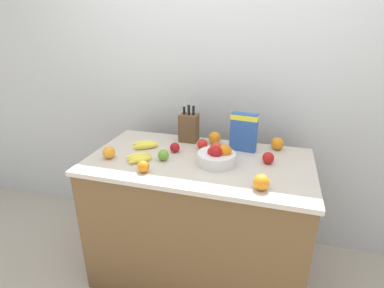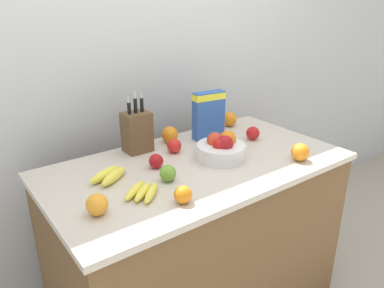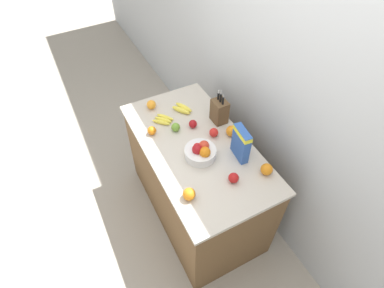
# 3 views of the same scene
# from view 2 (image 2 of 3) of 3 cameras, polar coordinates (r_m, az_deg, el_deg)

# --- Properties ---
(wall_back) EXTENTS (9.00, 0.06, 2.60)m
(wall_back) POSITION_cam_2_polar(r_m,az_deg,el_deg) (2.18, -8.97, 11.40)
(wall_back) COLOR silver
(wall_back) RESTS_ON ground_plane
(counter) EXTENTS (1.44, 0.78, 0.94)m
(counter) POSITION_cam_2_polar(r_m,az_deg,el_deg) (2.03, 0.79, -14.90)
(counter) COLOR brown
(counter) RESTS_ON ground_plane
(knife_block) EXTENTS (0.13, 0.11, 0.31)m
(knife_block) POSITION_cam_2_polar(r_m,az_deg,el_deg) (1.91, -8.39, 1.89)
(knife_block) COLOR brown
(knife_block) RESTS_ON counter
(cereal_box) EXTENTS (0.19, 0.08, 0.26)m
(cereal_box) POSITION_cam_2_polar(r_m,az_deg,el_deg) (2.06, 2.55, 4.75)
(cereal_box) COLOR #2D56A8
(cereal_box) RESTS_ON counter
(fruit_bowl) EXTENTS (0.24, 0.24, 0.13)m
(fruit_bowl) POSITION_cam_2_polar(r_m,az_deg,el_deg) (1.82, 4.50, -0.69)
(fruit_bowl) COLOR silver
(fruit_bowl) RESTS_ON counter
(banana_bunch_left) EXTENTS (0.20, 0.16, 0.04)m
(banana_bunch_left) POSITION_cam_2_polar(r_m,az_deg,el_deg) (1.66, -12.47, -4.69)
(banana_bunch_left) COLOR yellow
(banana_bunch_left) RESTS_ON counter
(banana_bunch_right) EXTENTS (0.19, 0.19, 0.03)m
(banana_bunch_right) POSITION_cam_2_polar(r_m,az_deg,el_deg) (1.52, -7.51, -7.21)
(banana_bunch_right) COLOR yellow
(banana_bunch_right) RESTS_ON counter
(apple_by_knife_block) EXTENTS (0.07, 0.07, 0.07)m
(apple_by_knife_block) POSITION_cam_2_polar(r_m,az_deg,el_deg) (1.61, -3.69, -4.48)
(apple_by_knife_block) COLOR #6B9E33
(apple_by_knife_block) RESTS_ON counter
(apple_rear) EXTENTS (0.07, 0.07, 0.07)m
(apple_rear) POSITION_cam_2_polar(r_m,az_deg,el_deg) (1.73, -5.50, -2.60)
(apple_rear) COLOR #A31419
(apple_rear) RESTS_ON counter
(apple_front) EXTENTS (0.07, 0.07, 0.07)m
(apple_front) POSITION_cam_2_polar(r_m,az_deg,el_deg) (1.89, -2.73, -0.27)
(apple_front) COLOR red
(apple_front) RESTS_ON counter
(apple_middle) EXTENTS (0.07, 0.07, 0.07)m
(apple_middle) POSITION_cam_2_polar(r_m,az_deg,el_deg) (2.09, 9.25, 1.64)
(apple_middle) COLOR red
(apple_middle) RESTS_ON counter
(orange_front_center) EXTENTS (0.08, 0.08, 0.08)m
(orange_front_center) POSITION_cam_2_polar(r_m,az_deg,el_deg) (1.41, -14.28, -8.93)
(orange_front_center) COLOR orange
(orange_front_center) RESTS_ON counter
(orange_back_center) EXTENTS (0.09, 0.09, 0.09)m
(orange_back_center) POSITION_cam_2_polar(r_m,az_deg,el_deg) (1.87, 16.16, -1.20)
(orange_back_center) COLOR orange
(orange_back_center) RESTS_ON counter
(orange_front_left) EXTENTS (0.07, 0.07, 0.07)m
(orange_front_left) POSITION_cam_2_polar(r_m,az_deg,el_deg) (1.45, -1.39, -7.70)
(orange_front_left) COLOR orange
(orange_front_left) RESTS_ON counter
(orange_mid_left) EXTENTS (0.09, 0.09, 0.09)m
(orange_mid_left) POSITION_cam_2_polar(r_m,az_deg,el_deg) (2.29, 5.74, 3.77)
(orange_mid_left) COLOR orange
(orange_mid_left) RESTS_ON counter
(orange_front_right) EXTENTS (0.09, 0.09, 0.09)m
(orange_front_right) POSITION_cam_2_polar(r_m,az_deg,el_deg) (2.02, -3.40, 1.42)
(orange_front_right) COLOR orange
(orange_front_right) RESTS_ON counter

